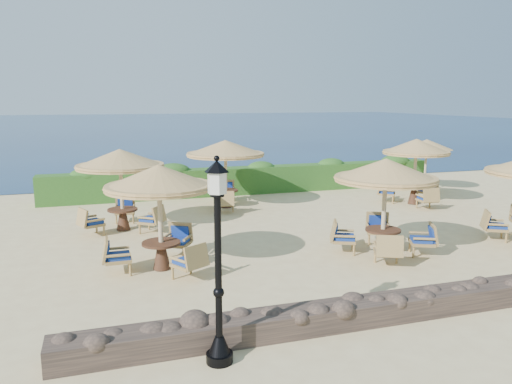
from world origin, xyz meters
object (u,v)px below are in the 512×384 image
(extra_parasol, at_px, (427,145))
(cafe_set_0, at_px, (159,196))
(cafe_set_1, at_px, (385,189))
(lamp_post, at_px, (218,271))
(cafe_set_5, at_px, (416,158))
(cafe_set_3, at_px, (121,172))
(cafe_set_4, at_px, (225,156))

(extra_parasol, bearing_deg, cafe_set_0, -151.03)
(cafe_set_1, bearing_deg, extra_parasol, 47.99)
(lamp_post, xyz_separation_m, cafe_set_5, (10.44, 9.73, 0.32))
(cafe_set_3, bearing_deg, extra_parasol, 12.09)
(cafe_set_3, height_order, cafe_set_5, same)
(lamp_post, relative_size, cafe_set_4, 1.09)
(extra_parasol, bearing_deg, cafe_set_1, -132.01)
(cafe_set_5, bearing_deg, cafe_set_0, -155.57)
(cafe_set_0, bearing_deg, lamp_post, -86.10)
(cafe_set_0, relative_size, cafe_set_4, 0.91)
(cafe_set_3, xyz_separation_m, cafe_set_5, (11.49, 0.66, -0.04))
(cafe_set_3, distance_m, cafe_set_4, 4.68)
(cafe_set_1, bearing_deg, cafe_set_5, 48.69)
(cafe_set_0, height_order, cafe_set_5, same)
(cafe_set_0, bearing_deg, cafe_set_4, 63.15)
(lamp_post, height_order, cafe_set_4, lamp_post)
(lamp_post, height_order, cafe_set_0, lamp_post)
(extra_parasol, distance_m, cafe_set_3, 13.97)
(cafe_set_1, distance_m, cafe_set_3, 8.24)
(extra_parasol, bearing_deg, cafe_set_5, -133.63)
(cafe_set_0, xyz_separation_m, cafe_set_1, (5.96, -0.57, -0.06))
(cafe_set_4, bearing_deg, extra_parasol, 3.52)
(lamp_post, distance_m, cafe_set_1, 7.07)
(cafe_set_4, bearing_deg, cafe_set_0, -116.85)
(cafe_set_4, distance_m, cafe_set_5, 7.63)
(extra_parasol, xyz_separation_m, cafe_set_3, (-13.66, -2.93, -0.26))
(lamp_post, height_order, cafe_set_5, lamp_post)
(cafe_set_1, xyz_separation_m, cafe_set_5, (4.80, 5.46, 0.06))
(cafe_set_5, bearing_deg, lamp_post, -137.01)
(extra_parasol, relative_size, cafe_set_1, 0.85)
(extra_parasol, bearing_deg, lamp_post, -136.40)
(cafe_set_1, xyz_separation_m, cafe_set_4, (-2.64, 7.14, 0.23))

